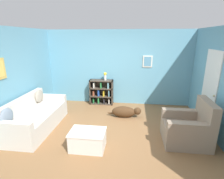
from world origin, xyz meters
name	(u,v)px	position (x,y,z in m)	size (l,w,h in m)	color
ground_plane	(110,134)	(0.00, 0.00, 0.00)	(14.00, 14.00, 0.00)	brown
wall_back	(118,68)	(0.00, 2.25, 1.30)	(5.60, 0.13, 2.60)	#609EB7
wall_left	(8,81)	(-2.55, 0.00, 1.30)	(0.13, 5.00, 2.60)	#609EB7
couch	(34,117)	(-2.02, 0.04, 0.31)	(0.91, 1.99, 0.86)	beige
bookshelf	(102,92)	(-0.58, 2.05, 0.44)	(0.83, 0.29, 0.89)	#42382D
recliner_chair	(189,128)	(1.83, -0.13, 0.35)	(0.98, 0.89, 1.02)	gray
coffee_table	(88,139)	(-0.40, -0.65, 0.22)	(0.76, 0.52, 0.42)	silver
dog	(125,112)	(0.33, 1.02, 0.17)	(1.03, 0.31, 0.34)	#472D19
vase	(105,76)	(-0.44, 2.03, 1.05)	(0.11, 0.11, 0.28)	silver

